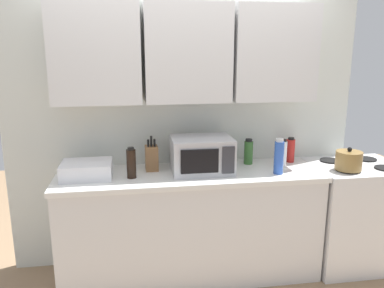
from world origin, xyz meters
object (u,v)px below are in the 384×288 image
knife_block (152,158)px  bottle_white_jar (283,153)px  dish_rack (87,170)px  bottle_blue_cleaner (279,157)px  bottle_green_oil (248,152)px  kettle (349,160)px  microwave (202,155)px  stove_range (352,214)px  bottle_soy_dark (131,163)px  bottle_red_sauce (290,150)px

knife_block → bottle_white_jar: knife_block is taller
dish_rack → bottle_blue_cleaner: bearing=-5.4°
bottle_green_oil → knife_block: bearing=-176.4°
kettle → microwave: bearing=172.0°
microwave → bottle_white_jar: size_ratio=2.11×
kettle → bottle_blue_cleaner: size_ratio=0.73×
stove_range → microwave: size_ratio=1.90×
bottle_blue_cleaner → bottle_green_oil: bearing=117.3°
microwave → bottle_soy_dark: 0.56m
knife_block → kettle: bearing=-9.7°
microwave → bottle_blue_cleaner: size_ratio=1.69×
bottle_soy_dark → bottle_green_oil: size_ratio=1.10×
bottle_green_oil → bottle_blue_cleaner: bottle_blue_cleaner is taller
microwave → bottle_soy_dark: microwave is taller
kettle → bottle_soy_dark: size_ratio=0.87×
bottle_green_oil → bottle_white_jar: bottle_white_jar is taller
bottle_green_oil → bottle_blue_cleaner: size_ratio=0.77×
microwave → bottle_soy_dark: size_ratio=2.00×
dish_rack → bottle_red_sauce: (1.71, 0.17, 0.04)m
microwave → bottle_white_jar: bearing=4.8°
dish_rack → bottle_white_jar: (1.60, 0.06, 0.05)m
dish_rack → knife_block: bearing=12.1°
microwave → dish_rack: bearing=-179.7°
dish_rack → bottle_red_sauce: bearing=5.5°
knife_block → bottle_white_jar: 1.10m
microwave → bottle_red_sauce: microwave is taller
dish_rack → bottle_green_oil: (1.33, 0.16, 0.05)m
knife_block → bottle_white_jar: (1.10, -0.04, 0.01)m
kettle → bottle_blue_cleaner: bottle_blue_cleaner is taller
kettle → bottle_white_jar: size_ratio=0.92×
microwave → bottle_green_oil: bearing=19.6°
microwave → bottle_blue_cleaner: (0.59, -0.14, -0.00)m
stove_range → bottle_soy_dark: size_ratio=3.79×
bottle_red_sauce → dish_rack: bearing=-174.5°
stove_range → microwave: (-1.34, 0.02, 0.59)m
bottle_soy_dark → kettle: bearing=-3.1°
bottle_soy_dark → bottle_white_jar: size_ratio=1.06×
kettle → microwave: 1.19m
knife_block → stove_range: bearing=-4.2°
bottle_soy_dark → knife_block: bearing=46.9°
stove_range → microwave: bearing=179.0°
microwave → bottle_white_jar: microwave is taller
stove_range → bottle_green_oil: (-0.91, 0.18, 0.55)m
bottle_green_oil → bottle_white_jar: (0.28, -0.10, 0.00)m
bottle_soy_dark → bottle_red_sauce: size_ratio=1.11×
microwave → bottle_green_oil: size_ratio=2.19×
stove_range → knife_block: (-1.74, 0.13, 0.55)m
microwave → bottle_soy_dark: (-0.56, -0.07, -0.02)m
bottle_soy_dark → bottle_white_jar: bearing=5.9°
knife_block → bottle_green_oil: 0.83m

